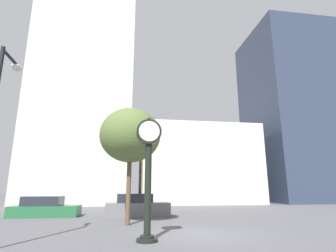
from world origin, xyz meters
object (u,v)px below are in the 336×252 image
object	(u,v)px
street_clock	(148,161)
car_green	(45,208)
car_grey	(137,206)
bare_tree	(130,135)

from	to	relation	value
street_clock	car_green	distance (m)	11.53
car_grey	car_green	bearing A→B (deg)	173.89
car_grey	street_clock	bearing A→B (deg)	-92.51
bare_tree	car_grey	bearing A→B (deg)	82.60
street_clock	bare_tree	world-z (taller)	bare_tree
street_clock	car_green	bearing A→B (deg)	123.21
car_grey	bare_tree	distance (m)	6.22
street_clock	bare_tree	distance (m)	4.86
car_green	bare_tree	distance (m)	8.50
street_clock	car_grey	size ratio (longest dim) A/B	1.02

